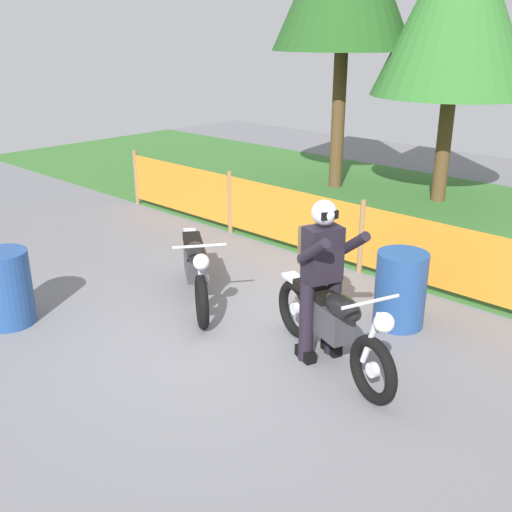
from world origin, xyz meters
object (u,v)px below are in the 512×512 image
Objects in this scene: motorcycle_lead at (196,267)px; oil_drum at (6,288)px; rider_trailing at (321,271)px; spare_drum at (400,289)px; motorcycle_trailing at (332,323)px.

oil_drum is at bearing -85.72° from motorcycle_lead.
rider_trailing is (1.92, -0.01, 0.48)m from motorcycle_lead.
motorcycle_lead is 1.95× the size of spare_drum.
spare_drum is (3.32, 3.06, 0.00)m from oil_drum.
motorcycle_trailing is 3.74m from oil_drum.
oil_drum and spare_drum have the same top height.
motorcycle_lead is at bearing -161.65° from motorcycle_trailing.
rider_trailing reaches higher than spare_drum.
spare_drum is (0.24, 1.20, -0.51)m from rider_trailing.
spare_drum is at bearing 109.45° from motorcycle_trailing.
motorcycle_trailing is 2.24× the size of spare_drum.
motorcycle_lead reaches higher than spare_drum.
motorcycle_lead is at bearing 58.02° from oil_drum.
oil_drum is at bearing -137.37° from spare_drum.
motorcycle_lead is 2.20m from oil_drum.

